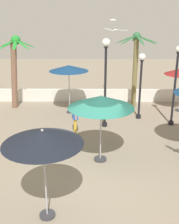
# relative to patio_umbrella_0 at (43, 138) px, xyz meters

# --- Properties ---
(ground_plane) EXTENTS (56.00, 56.00, 0.00)m
(ground_plane) POSITION_rel_patio_umbrella_0_xyz_m (1.20, 1.98, -2.54)
(ground_plane) COLOR gray
(boundary_wall) EXTENTS (25.20, 0.30, 0.82)m
(boundary_wall) POSITION_rel_patio_umbrella_0_xyz_m (1.20, 11.48, -2.13)
(boundary_wall) COLOR silver
(boundary_wall) RESTS_ON ground_plane
(patio_umbrella_0) EXTENTS (2.22, 2.22, 2.81)m
(patio_umbrella_0) POSITION_rel_patio_umbrella_0_xyz_m (0.00, 0.00, 0.00)
(patio_umbrella_0) COLOR #333338
(patio_umbrella_0) RESTS_ON ground_plane
(patio_umbrella_3) EXTENTS (2.57, 2.57, 2.78)m
(patio_umbrella_3) POSITION_rel_patio_umbrella_0_xyz_m (1.66, 3.37, -0.05)
(patio_umbrella_3) COLOR #333338
(patio_umbrella_3) RESTS_ON ground_plane
(patio_umbrella_5) EXTENTS (2.28, 2.28, 2.93)m
(patio_umbrella_5) POSITION_rel_patio_umbrella_0_xyz_m (-0.03, 9.13, 0.14)
(patio_umbrella_5) COLOR #333338
(patio_umbrella_5) RESTS_ON ground_plane
(palm_tree_0) EXTENTS (2.22, 2.22, 4.47)m
(palm_tree_0) POSITION_rel_patio_umbrella_0_xyz_m (-3.37, 10.09, 0.27)
(palm_tree_0) COLOR brown
(palm_tree_0) RESTS_ON ground_plane
(palm_tree_3) EXTENTS (2.52, 2.51, 4.64)m
(palm_tree_3) POSITION_rel_patio_umbrella_0_xyz_m (3.96, 10.26, 0.45)
(palm_tree_3) COLOR olive
(palm_tree_3) RESTS_ON ground_plane
(lamp_post_0) EXTENTS (0.38, 0.38, 3.67)m
(lamp_post_0) POSITION_rel_patio_umbrella_0_xyz_m (3.98, 8.23, -0.22)
(lamp_post_0) COLOR black
(lamp_post_0) RESTS_ON ground_plane
(lamp_post_1) EXTENTS (0.32, 0.32, 4.17)m
(lamp_post_1) POSITION_rel_patio_umbrella_0_xyz_m (5.59, 7.26, -0.21)
(lamp_post_1) COLOR black
(lamp_post_1) RESTS_ON ground_plane
(lamp_post_2) EXTENTS (0.41, 0.41, 4.55)m
(lamp_post_2) POSITION_rel_patio_umbrella_0_xyz_m (1.99, 7.01, 0.43)
(lamp_post_2) COLOR black
(lamp_post_2) RESTS_ON ground_plane
(guest_0) EXTENTS (0.32, 0.55, 1.71)m
(guest_0) POSITION_rel_patio_umbrella_0_xyz_m (0.50, 5.82, -1.50)
(guest_0) COLOR gold
(guest_0) RESTS_ON ground_plane
(seagull_0) EXTENTS (0.38, 1.01, 0.15)m
(seagull_0) POSITION_rel_patio_umbrella_0_xyz_m (2.61, 11.39, 2.73)
(seagull_0) COLOR white
(seagull_2) EXTENTS (1.25, 0.71, 0.16)m
(seagull_2) POSITION_rel_patio_umbrella_0_xyz_m (2.58, 8.71, 2.29)
(seagull_2) COLOR white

